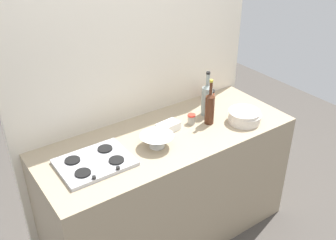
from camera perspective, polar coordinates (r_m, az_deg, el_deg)
The scene contains 11 objects.
ground_plane at distance 3.21m, azimuth -0.00°, elevation -16.00°, with size 6.00×6.00×0.00m, color #47423D.
counter_block at distance 2.91m, azimuth -0.00°, elevation -9.80°, with size 1.80×0.70×0.90m, color tan.
backsplash_panel at distance 2.83m, azimuth -4.41°, elevation 4.28°, with size 1.90×0.06×2.17m, color beige.
stovetop_hob at distance 2.40m, azimuth -10.70°, elevation -6.13°, with size 0.44×0.33×0.04m.
plate_stack at distance 2.83m, azimuth 11.18°, elevation 0.51°, with size 0.24×0.24×0.09m.
wine_bottle_leftmost at distance 2.74m, azimuth 6.15°, elevation 1.84°, with size 0.07×0.07×0.34m.
wine_bottle_mid_left at distance 2.85m, azimuth 5.71°, elevation 3.13°, with size 0.08×0.08×0.34m.
mixing_bowl at distance 2.50m, azimuth -1.64°, elevation -3.01°, with size 0.22×0.22×0.09m.
butter_dish at distance 2.68m, azimuth 0.00°, elevation -1.02°, with size 0.16×0.09×0.06m, color white.
condiment_jar_front at distance 2.77m, azimuth 3.46°, elevation 0.16°, with size 0.06×0.06×0.07m.
condiment_jar_rear at distance 3.09m, azimuth 6.16°, elevation 3.57°, with size 0.08×0.08×0.09m.
Camera 1 is at (-1.28, -1.84, 2.30)m, focal length 41.52 mm.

